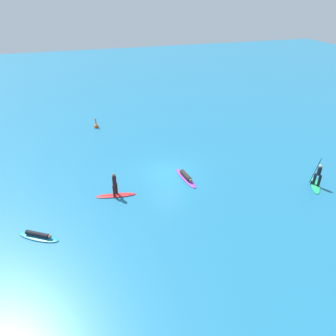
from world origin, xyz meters
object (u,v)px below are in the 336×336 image
surfer_on_purple_board (186,177)px  marker_buoy (96,126)px  surfer_on_red_board (115,190)px  surfer_on_blue_board (38,236)px  surfer_on_green_board (317,180)px

surfer_on_purple_board → marker_buoy: size_ratio=2.76×
surfer_on_purple_board → surfer_on_red_board: size_ratio=1.09×
surfer_on_purple_board → surfer_on_red_board: bearing=-89.6°
surfer_on_purple_board → surfer_on_blue_board: 11.52m
surfer_on_green_board → marker_buoy: bearing=74.6°
surfer_on_purple_board → surfer_on_green_board: surfer_on_green_board is taller
surfer_on_red_board → marker_buoy: (-0.00, 13.38, -0.31)m
surfer_on_red_board → surfer_on_green_board: (14.83, -3.12, 0.03)m
surfer_on_purple_board → surfer_on_green_board: (9.13, -3.87, 0.34)m
surfer_on_red_board → surfer_on_green_board: 15.16m
marker_buoy → surfer_on_purple_board: bearing=-65.7°
surfer_on_red_board → surfer_on_green_board: surfer_on_green_board is taller
surfer_on_red_board → marker_buoy: bearing=-81.0°
surfer_on_green_board → marker_buoy: (-14.83, 16.50, -0.35)m
surfer_on_red_board → surfer_on_blue_board: bearing=39.4°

